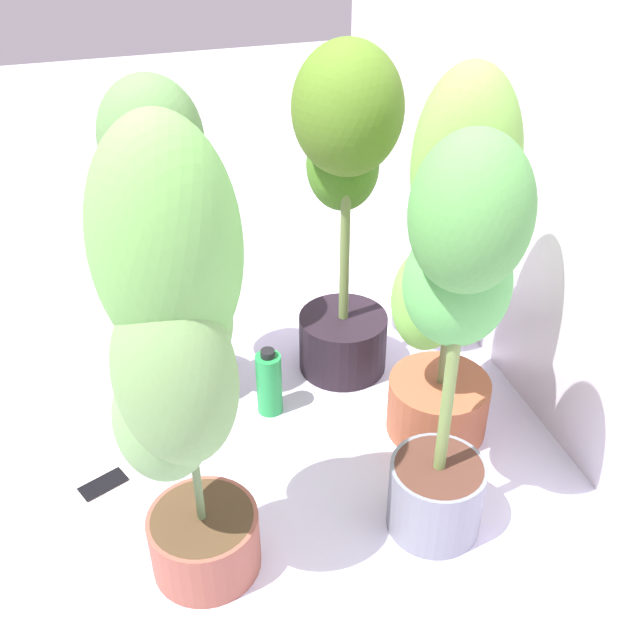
# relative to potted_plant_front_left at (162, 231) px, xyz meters

# --- Properties ---
(ground_plane) EXTENTS (8.00, 8.00, 0.00)m
(ground_plane) POSITION_rel_potted_plant_front_left_xyz_m (0.34, 0.08, -0.52)
(ground_plane) COLOR silver
(ground_plane) RESTS_ON ground
(mylar_back_wall) EXTENTS (3.20, 0.01, 2.00)m
(mylar_back_wall) POSITION_rel_potted_plant_front_left_xyz_m (0.34, 0.93, 0.48)
(mylar_back_wall) COLOR silver
(mylar_back_wall) RESTS_ON ground
(potted_plant_front_left) EXTENTS (0.36, 0.33, 0.91)m
(potted_plant_front_left) POSITION_rel_potted_plant_front_left_xyz_m (0.00, 0.00, 0.00)
(potted_plant_front_left) COLOR #2F1D1E
(potted_plant_front_left) RESTS_ON ground
(potted_plant_front_right) EXTENTS (0.38, 0.34, 1.04)m
(potted_plant_front_right) POSITION_rel_potted_plant_front_left_xyz_m (0.62, -0.04, 0.08)
(potted_plant_front_right) COLOR brown
(potted_plant_front_right) RESTS_ON ground
(potted_plant_back_right) EXTENTS (0.37, 0.33, 0.96)m
(potted_plant_back_right) POSITION_rel_potted_plant_front_left_xyz_m (0.64, 0.50, 0.05)
(potted_plant_back_right) COLOR slate
(potted_plant_back_right) RESTS_ON ground
(potted_plant_back_left) EXTENTS (0.39, 0.36, 0.96)m
(potted_plant_back_left) POSITION_rel_potted_plant_front_left_xyz_m (0.00, 0.48, 0.05)
(potted_plant_back_left) COLOR black
(potted_plant_back_left) RESTS_ON ground
(potted_plant_back_center) EXTENTS (0.40, 0.33, 0.99)m
(potted_plant_back_center) POSITION_rel_potted_plant_front_left_xyz_m (0.35, 0.63, 0.02)
(potted_plant_back_center) COLOR #994E32
(potted_plant_back_center) RESTS_ON ground
(cell_phone) EXTENTS (0.12, 0.16, 0.01)m
(cell_phone) POSITION_rel_potted_plant_front_left_xyz_m (0.32, -0.25, -0.51)
(cell_phone) COLOR white
(cell_phone) RESTS_ON ground
(nutrient_bottle) EXTENTS (0.07, 0.07, 0.21)m
(nutrient_bottle) POSITION_rel_potted_plant_front_left_xyz_m (0.15, 0.22, -0.42)
(nutrient_bottle) COLOR green
(nutrient_bottle) RESTS_ON ground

